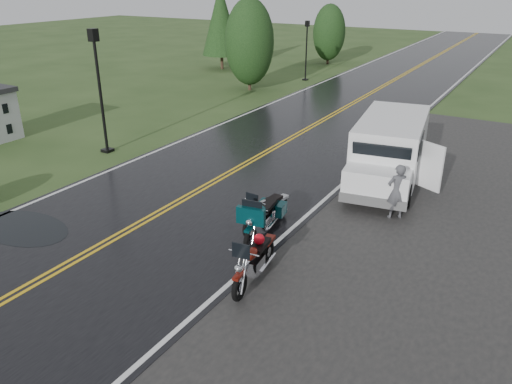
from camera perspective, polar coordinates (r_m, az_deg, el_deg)
ground at (r=14.14m, az=-14.07°, el=-4.19°), size 120.00×120.00×0.00m
road at (r=21.76m, az=4.43°, el=6.34°), size 8.00×100.00×0.04m
motorcycle_red at (r=10.55m, az=-1.93°, el=-9.59°), size 1.09×2.27×1.29m
motorcycle_teal at (r=12.28m, az=-0.68°, el=-4.30°), size 1.17×2.39×1.35m
motorcycle_silver at (r=12.98m, az=-0.69°, el=-3.05°), size 0.89×2.09×1.21m
van_white at (r=15.41m, az=10.84°, el=2.92°), size 2.93×5.85×2.20m
person_at_van at (r=14.56m, az=15.80°, el=-0.06°), size 0.70×0.67×1.61m
lamp_post_near_left at (r=20.10m, az=-17.37°, el=10.82°), size 0.40×0.40×4.72m
lamp_post_far_left at (r=34.05m, az=5.77°, el=15.77°), size 0.33×0.33×3.83m
tree_left_mid at (r=30.78m, az=-0.74°, el=15.75°), size 2.92×2.92×4.56m
tree_left_far at (r=41.12m, az=8.32°, el=16.97°), size 2.50×2.50×3.85m
pine_left_far at (r=38.28m, az=-4.02°, el=18.23°), size 2.84×2.84×5.92m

